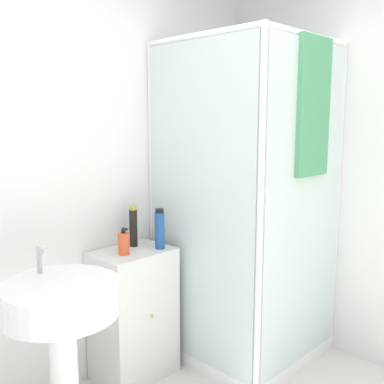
% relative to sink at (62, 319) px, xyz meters
% --- Properties ---
extents(wall_back, '(6.40, 0.06, 2.50)m').
position_rel_sink_xyz_m(wall_back, '(0.17, 0.53, 0.56)').
color(wall_back, white).
rests_on(wall_back, ground_plane).
extents(shower_enclosure, '(0.90, 0.93, 2.06)m').
position_rel_sink_xyz_m(shower_enclosure, '(1.33, -0.04, -0.12)').
color(shower_enclosure, white).
rests_on(shower_enclosure, ground_plane).
extents(vanity_cabinet, '(0.47, 0.36, 0.80)m').
position_rel_sink_xyz_m(vanity_cabinet, '(0.66, 0.33, -0.29)').
color(vanity_cabinet, silver).
rests_on(vanity_cabinet, ground_plane).
extents(sink, '(0.52, 0.52, 1.00)m').
position_rel_sink_xyz_m(sink, '(0.00, 0.00, 0.00)').
color(sink, white).
rests_on(sink, ground_plane).
extents(soap_dispenser, '(0.07, 0.07, 0.16)m').
position_rel_sink_xyz_m(soap_dispenser, '(0.58, 0.30, 0.18)').
color(soap_dispenser, '#E5562D').
rests_on(soap_dispenser, vanity_cabinet).
extents(shampoo_bottle_tall_black, '(0.05, 0.05, 0.25)m').
position_rel_sink_xyz_m(shampoo_bottle_tall_black, '(0.73, 0.39, 0.23)').
color(shampoo_bottle_tall_black, black).
rests_on(shampoo_bottle_tall_black, vanity_cabinet).
extents(shampoo_bottle_blue, '(0.06, 0.06, 0.25)m').
position_rel_sink_xyz_m(shampoo_bottle_blue, '(0.81, 0.24, 0.23)').
color(shampoo_bottle_blue, '#1E4C93').
rests_on(shampoo_bottle_blue, vanity_cabinet).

